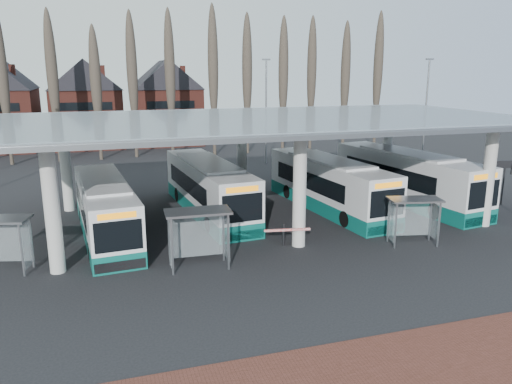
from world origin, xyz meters
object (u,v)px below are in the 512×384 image
object	(u,v)px
bus_3	(406,178)
shelter_0	(0,232)
bus_2	(328,185)
bus_1	(208,188)
bus_0	(105,209)
shelter_1	(198,225)
shelter_2	(413,210)

from	to	relation	value
bus_3	shelter_0	xyz separation A→B (m)	(-25.07, -5.38, 0.19)
bus_2	bus_1	bearing A→B (deg)	163.47
bus_0	shelter_1	world-z (taller)	bus_0
shelter_0	bus_0	bearing A→B (deg)	54.75
bus_3	shelter_1	bearing A→B (deg)	-163.38
shelter_1	bus_0	bearing A→B (deg)	126.54
bus_2	shelter_1	bearing A→B (deg)	-149.95
bus_1	shelter_2	world-z (taller)	bus_1
bus_0	shelter_0	distance (m)	6.13
bus_2	shelter_0	bearing A→B (deg)	-170.42
bus_2	shelter_2	distance (m)	7.84
shelter_1	bus_2	bearing A→B (deg)	38.82
bus_1	shelter_1	bearing A→B (deg)	-109.97
bus_3	shelter_1	world-z (taller)	bus_3
bus_1	shelter_2	distance (m)	12.97
bus_2	bus_3	world-z (taller)	bus_3
bus_1	shelter_1	world-z (taller)	bus_1
bus_1	bus_3	xyz separation A→B (m)	(13.87, -1.45, 0.08)
bus_1	shelter_0	bearing A→B (deg)	-153.57
bus_0	shelter_2	world-z (taller)	bus_0
shelter_0	shelter_1	distance (m)	9.05
bus_0	bus_3	xyz separation A→B (m)	(20.39, 1.42, 0.19)
shelter_0	shelter_2	xyz separation A→B (m)	(20.37, -2.34, -0.05)
bus_1	shelter_0	size ratio (longest dim) A/B	4.11
shelter_1	shelter_2	size ratio (longest dim) A/B	1.05
shelter_0	shelter_2	size ratio (longest dim) A/B	1.04
bus_1	bus_2	xyz separation A→B (m)	(7.86, -1.43, -0.01)
bus_1	shelter_0	distance (m)	13.12
shelter_0	shelter_2	bearing A→B (deg)	7.93
bus_0	bus_2	xyz separation A→B (m)	(14.39, 1.43, 0.10)
bus_1	bus_2	bearing A→B (deg)	-15.25
bus_0	shelter_0	world-z (taller)	bus_0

